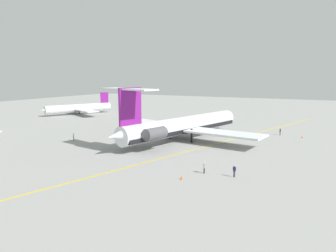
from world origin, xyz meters
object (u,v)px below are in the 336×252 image
object	(u,v)px
main_jetliner	(180,126)
safety_cone_wingtip	(182,177)
airliner_mid_left	(77,108)
ground_crew_near_nose	(234,169)
ground_crew_portside	(204,166)
ground_crew_near_tail	(280,131)
ground_crew_starboard	(74,136)
safety_cone_nose	(302,137)

from	to	relation	value
main_jetliner	safety_cone_wingtip	size ratio (longest dim) A/B	75.46
airliner_mid_left	safety_cone_wingtip	bearing A→B (deg)	77.91
main_jetliner	ground_crew_near_nose	world-z (taller)	main_jetliner
main_jetliner	airliner_mid_left	xyz separation A→B (m)	(26.69, 54.93, -1.02)
airliner_mid_left	ground_crew_portside	bearing A→B (deg)	80.91
ground_crew_near_tail	ground_crew_portside	distance (m)	37.96
ground_crew_near_tail	airliner_mid_left	bearing A→B (deg)	23.50
ground_crew_near_nose	ground_crew_starboard	distance (m)	40.41
main_jetliner	ground_crew_near_nose	bearing A→B (deg)	-124.25
ground_crew_near_nose	safety_cone_wingtip	xyz separation A→B (m)	(-4.35, 6.31, -0.87)
ground_crew_near_tail	main_jetliner	bearing A→B (deg)	72.87
main_jetliner	ground_crew_starboard	bearing A→B (deg)	131.32
ground_crew_near_nose	safety_cone_wingtip	world-z (taller)	ground_crew_near_nose
ground_crew_portside	safety_cone_nose	world-z (taller)	ground_crew_portside
airliner_mid_left	ground_crew_portside	size ratio (longest dim) A/B	14.66
ground_crew_starboard	ground_crew_near_nose	bearing A→B (deg)	-76.43
main_jetliner	ground_crew_portside	world-z (taller)	main_jetliner
airliner_mid_left	ground_crew_starboard	xyz separation A→B (m)	(-37.58, -33.59, -1.25)
ground_crew_near_tail	safety_cone_nose	world-z (taller)	ground_crew_near_tail
ground_crew_near_nose	airliner_mid_left	bearing A→B (deg)	64.64
ground_crew_portside	main_jetliner	bearing A→B (deg)	142.06
main_jetliner	ground_crew_near_tail	bearing A→B (deg)	-33.84
safety_cone_nose	ground_crew_near_tail	bearing A→B (deg)	74.12
airliner_mid_left	main_jetliner	bearing A→B (deg)	89.65
airliner_mid_left	safety_cone_nose	world-z (taller)	airliner_mid_left
ground_crew_near_nose	ground_crew_portside	distance (m)	4.51
ground_crew_near_tail	safety_cone_nose	distance (m)	5.46
main_jetliner	ground_crew_starboard	size ratio (longest dim) A/B	24.70
airliner_mid_left	ground_crew_near_tail	distance (m)	74.51
main_jetliner	ground_crew_near_tail	world-z (taller)	main_jetliner
ground_crew_near_nose	ground_crew_portside	bearing A→B (deg)	100.63
main_jetliner	airliner_mid_left	size ratio (longest dim) A/B	1.65
safety_cone_nose	ground_crew_near_nose	bearing A→B (deg)	170.23
main_jetliner	ground_crew_near_tail	xyz separation A→B (m)	(16.99, -18.94, -2.25)
main_jetliner	ground_crew_portside	xyz separation A→B (m)	(-20.57, -13.46, -2.25)
main_jetliner	ground_crew_starboard	world-z (taller)	main_jetliner
main_jetliner	ground_crew_starboard	distance (m)	24.06
airliner_mid_left	safety_cone_nose	xyz separation A→B (m)	(-11.18, -79.06, -2.04)
ground_crew_portside	ground_crew_starboard	world-z (taller)	ground_crew_portside
airliner_mid_left	ground_crew_near_nose	xyz separation A→B (m)	(-47.01, -72.89, -1.17)
main_jetliner	safety_cone_wingtip	distance (m)	27.46
main_jetliner	safety_cone_nose	world-z (taller)	main_jetliner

